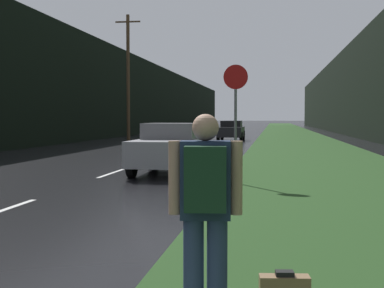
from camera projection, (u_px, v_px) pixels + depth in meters
grass_verge at (296, 140)px, 40.46m from camera, size 6.00×240.00×0.02m
lane_stripe_c at (114, 172)px, 16.33m from camera, size 0.12×3.00×0.01m
lane_stripe_d at (161, 156)px, 23.24m from camera, size 0.12×3.00×0.01m
lane_stripe_e at (187, 147)px, 30.15m from camera, size 0.12×3.00×0.01m
treeline_far_side at (127, 95)px, 52.57m from camera, size 2.00×140.00×7.78m
treeline_near_side at (358, 90)px, 49.21m from camera, size 2.00×140.00×8.43m
utility_pole_far at (128, 76)px, 37.91m from camera, size 1.80×0.24×8.95m
stop_sign at (236, 113)px, 13.42m from camera, size 0.62×0.07×3.00m
hitchhiker_with_backpack at (205, 205)px, 4.24m from camera, size 0.59×0.44×1.71m
car_passing_near at (171, 148)px, 16.16m from camera, size 1.91×4.28×1.51m
car_passing_far at (231, 130)px, 38.92m from camera, size 1.82×4.60×1.46m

